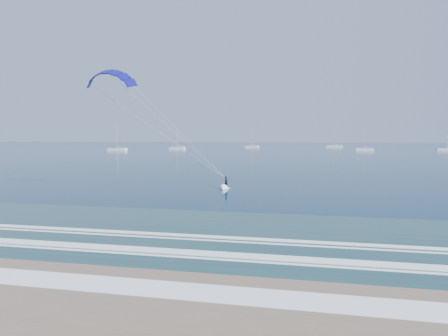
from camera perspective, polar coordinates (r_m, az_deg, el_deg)
name	(u,v)px	position (r m, az deg, el deg)	size (l,w,h in m)	color
ground	(155,286)	(20.07, -9.88, -16.31)	(900.00, 900.00, 0.00)	#072B3E
kitesurfer_rig	(167,126)	(53.64, -8.10, 5.98)	(19.84, 7.63, 16.84)	#C18A16
sailboat_0	(117,149)	(206.09, -15.02, 2.59)	(9.90, 2.40, 13.30)	white
sailboat_1	(177,148)	(224.47, -6.72, 2.86)	(8.81, 2.40, 12.08)	white
sailboat_2	(252,147)	(255.83, 4.02, 3.08)	(8.55, 2.40, 11.55)	white
sailboat_3	(364,149)	(210.64, 19.38, 2.53)	(8.22, 2.40, 11.47)	white
sailboat_4	(334,146)	(270.84, 15.46, 3.01)	(10.19, 2.40, 13.65)	white
sailboat_5	(447,149)	(228.75, 29.23, 2.35)	(9.46, 2.40, 12.81)	white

